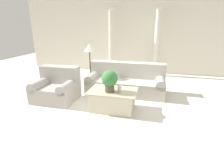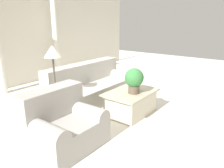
{
  "view_description": "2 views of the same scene",
  "coord_description": "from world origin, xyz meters",
  "px_view_note": "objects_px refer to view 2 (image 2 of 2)",
  "views": [
    {
      "loc": [
        0.91,
        -4.3,
        1.98
      ],
      "look_at": [
        -0.1,
        -0.22,
        0.57
      ],
      "focal_mm": 28.0,
      "sensor_mm": 36.0,
      "label": 1
    },
    {
      "loc": [
        -3.68,
        -2.75,
        1.94
      ],
      "look_at": [
        -0.17,
        -0.1,
        0.63
      ],
      "focal_mm": 35.0,
      "sensor_mm": 36.0,
      "label": 2
    }
  ],
  "objects_px": {
    "loveseat": "(62,124)",
    "floor_lamp": "(53,57)",
    "sofa_long": "(91,86)",
    "coffee_table": "(131,102)",
    "potted_plant": "(134,79)"
  },
  "relations": [
    {
      "from": "loveseat",
      "to": "floor_lamp",
      "type": "relative_size",
      "value": 0.76
    },
    {
      "from": "sofa_long",
      "to": "floor_lamp",
      "type": "relative_size",
      "value": 1.59
    },
    {
      "from": "loveseat",
      "to": "coffee_table",
      "type": "bearing_deg",
      "value": -7.92
    },
    {
      "from": "potted_plant",
      "to": "floor_lamp",
      "type": "height_order",
      "value": "floor_lamp"
    },
    {
      "from": "loveseat",
      "to": "coffee_table",
      "type": "xyz_separation_m",
      "value": [
        1.66,
        -0.23,
        -0.11
      ]
    },
    {
      "from": "sofa_long",
      "to": "coffee_table",
      "type": "bearing_deg",
      "value": -94.9
    },
    {
      "from": "loveseat",
      "to": "floor_lamp",
      "type": "bearing_deg",
      "value": 55.46
    },
    {
      "from": "coffee_table",
      "to": "floor_lamp",
      "type": "xyz_separation_m",
      "value": [
        -1.02,
        1.17,
        0.98
      ]
    },
    {
      "from": "sofa_long",
      "to": "coffee_table",
      "type": "xyz_separation_m",
      "value": [
        -0.11,
        -1.24,
        -0.1
      ]
    },
    {
      "from": "coffee_table",
      "to": "potted_plant",
      "type": "xyz_separation_m",
      "value": [
        -0.06,
        -0.1,
        0.54
      ]
    },
    {
      "from": "potted_plant",
      "to": "sofa_long",
      "type": "bearing_deg",
      "value": 82.99
    },
    {
      "from": "floor_lamp",
      "to": "coffee_table",
      "type": "bearing_deg",
      "value": -49.09
    },
    {
      "from": "coffee_table",
      "to": "potted_plant",
      "type": "bearing_deg",
      "value": -120.99
    },
    {
      "from": "coffee_table",
      "to": "loveseat",
      "type": "bearing_deg",
      "value": 172.08
    },
    {
      "from": "sofa_long",
      "to": "loveseat",
      "type": "xyz_separation_m",
      "value": [
        -1.77,
        -1.01,
        0.01
      ]
    }
  ]
}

